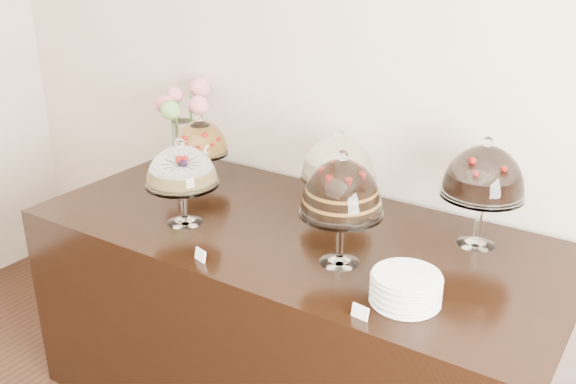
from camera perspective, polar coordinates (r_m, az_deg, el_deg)
The scene contains 11 objects.
wall_back at distance 2.81m, azimuth 10.57°, elevation 10.96°, with size 5.00×0.04×3.00m, color beige.
display_counter at distance 2.85m, azimuth 0.56°, elevation -11.49°, with size 2.20×1.00×0.90m, color black.
cake_stand_sugar_sponge at distance 2.63m, azimuth -9.45°, elevation 1.96°, with size 0.30×0.30×0.37m.
cake_stand_choco_layer at distance 2.26m, azimuth 4.79°, elevation 0.03°, with size 0.30×0.30×0.43m.
cake_stand_cheesecake at distance 2.74m, azimuth 4.51°, elevation 2.75°, with size 0.33×0.33×0.36m.
cake_stand_dark_choco at distance 2.50m, azimuth 17.03°, elevation 1.40°, with size 0.32×0.32×0.43m.
cake_stand_fruit_tart at distance 3.11m, azimuth -7.77°, elevation 4.56°, with size 0.26×0.26×0.33m.
flower_vase at distance 3.32m, azimuth -9.24°, elevation 6.64°, with size 0.28×0.34×0.44m.
plate_stack at distance 2.14m, azimuth 10.43°, elevation -8.43°, with size 0.23×0.23×0.10m.
price_card_left at distance 2.40m, azimuth -7.80°, elevation -5.57°, with size 0.06×0.01×0.04m, color white.
price_card_right at distance 2.06m, azimuth 6.43°, elevation -10.55°, with size 0.06×0.01×0.04m, color white.
Camera 1 is at (1.07, 0.45, 2.03)m, focal length 40.00 mm.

